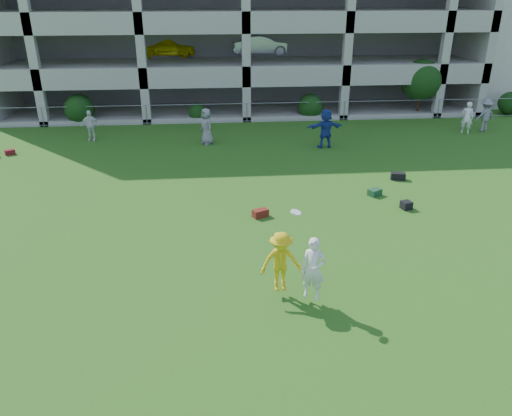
{
  "coord_description": "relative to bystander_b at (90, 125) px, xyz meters",
  "views": [
    {
      "loc": [
        -2.1,
        -10.82,
        7.58
      ],
      "look_at": [
        -0.87,
        3.0,
        1.4
      ],
      "focal_mm": 35.0,
      "sensor_mm": 36.0,
      "label": 1
    }
  ],
  "objects": [
    {
      "name": "crate_d",
      "position": [
        13.57,
        -10.32,
        -0.66
      ],
      "size": [
        0.43,
        0.43,
        0.3
      ],
      "primitive_type": "cube",
      "rotation": [
        0.0,
        0.0,
        0.26
      ],
      "color": "black",
      "rests_on": "ground"
    },
    {
      "name": "bag_green_c",
      "position": [
        12.8,
        -8.93,
        -0.68
      ],
      "size": [
        0.61,
        0.56,
        0.26
      ],
      "primitive_type": "cube",
      "rotation": [
        0.0,
        0.0,
        0.56
      ],
      "color": "#153B1A",
      "rests_on": "ground"
    },
    {
      "name": "frisbee_contest",
      "position": [
        8.35,
        -15.69,
        0.24
      ],
      "size": [
        1.71,
        1.03,
        2.36
      ],
      "color": "gold",
      "rests_on": "ground"
    },
    {
      "name": "bystander_d",
      "position": [
        12.21,
        -2.39,
        0.18
      ],
      "size": [
        1.88,
        0.76,
        1.97
      ],
      "primitive_type": "imported",
      "rotation": [
        0.0,
        0.0,
        3.24
      ],
      "color": "navy",
      "rests_on": "ground"
    },
    {
      "name": "bystander_e",
      "position": [
        20.68,
        -0.39,
        0.08
      ],
      "size": [
        0.77,
        0.7,
        1.77
      ],
      "primitive_type": "imported",
      "rotation": [
        0.0,
        0.0,
        2.59
      ],
      "color": "white",
      "rests_on": "ground"
    },
    {
      "name": "bag_black_e",
      "position": [
        14.34,
        -7.29,
        -0.66
      ],
      "size": [
        0.65,
        0.43,
        0.3
      ],
      "primitive_type": "cube",
      "rotation": [
        0.0,
        0.0,
        -0.23
      ],
      "color": "black",
      "rests_on": "ground"
    },
    {
      "name": "parking_garage",
      "position": [
        8.59,
        11.82,
        5.21
      ],
      "size": [
        30.0,
        14.0,
        12.0
      ],
      "color": "#9E998C",
      "rests_on": "ground"
    },
    {
      "name": "fence",
      "position": [
        8.6,
        3.12,
        -0.2
      ],
      "size": [
        36.06,
        0.06,
        1.2
      ],
      "color": "gray",
      "rests_on": "ground"
    },
    {
      "name": "ground",
      "position": [
        8.6,
        -15.88,
        -0.81
      ],
      "size": [
        100.0,
        100.0,
        0.0
      ],
      "primitive_type": "plane",
      "color": "#235114",
      "rests_on": "ground"
    },
    {
      "name": "shrub_row",
      "position": [
        13.19,
        3.82,
        0.7
      ],
      "size": [
        34.38,
        2.52,
        3.5
      ],
      "color": "#163D11",
      "rests_on": "ground"
    },
    {
      "name": "bystander_f",
      "position": [
        21.9,
        -0.07,
        0.1
      ],
      "size": [
        1.29,
        0.9,
        1.82
      ],
      "primitive_type": "imported",
      "rotation": [
        0.0,
        0.0,
        3.35
      ],
      "color": "gray",
      "rests_on": "ground"
    },
    {
      "name": "bystander_b",
      "position": [
        0.0,
        0.0,
        0.0
      ],
      "size": [
        0.95,
        0.41,
        1.62
      ],
      "primitive_type": "imported",
      "rotation": [
        0.0,
        0.0,
        -0.01
      ],
      "color": "white",
      "rests_on": "ground"
    },
    {
      "name": "bag_red_f",
      "position": [
        -3.48,
        -2.22,
        -0.69
      ],
      "size": [
        0.53,
        0.48,
        0.24
      ],
      "primitive_type": "cube",
      "rotation": [
        0.0,
        0.0,
        0.57
      ],
      "color": "maroon",
      "rests_on": "ground"
    },
    {
      "name": "bag_red_a",
      "position": [
        8.1,
        -10.53,
        -0.67
      ],
      "size": [
        0.62,
        0.5,
        0.28
      ],
      "primitive_type": "cube",
      "rotation": [
        0.0,
        0.0,
        0.42
      ],
      "color": "#57120E",
      "rests_on": "ground"
    },
    {
      "name": "bystander_c",
      "position": [
        6.18,
        -1.23,
        0.13
      ],
      "size": [
        0.99,
        1.09,
        1.88
      ],
      "primitive_type": "imported",
      "rotation": [
        0.0,
        0.0,
        -1.02
      ],
      "color": "gray",
      "rests_on": "ground"
    }
  ]
}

